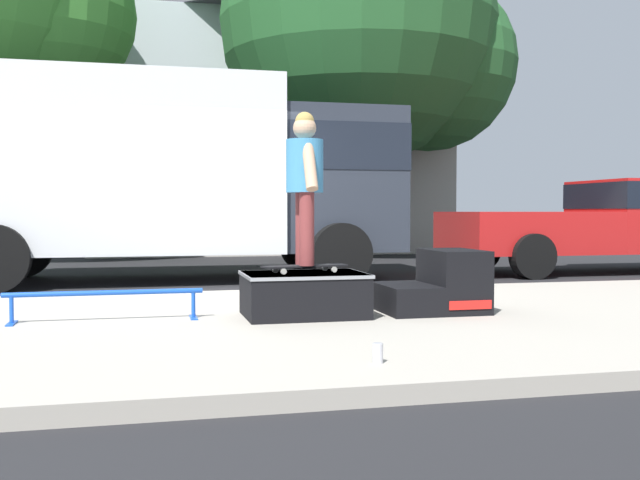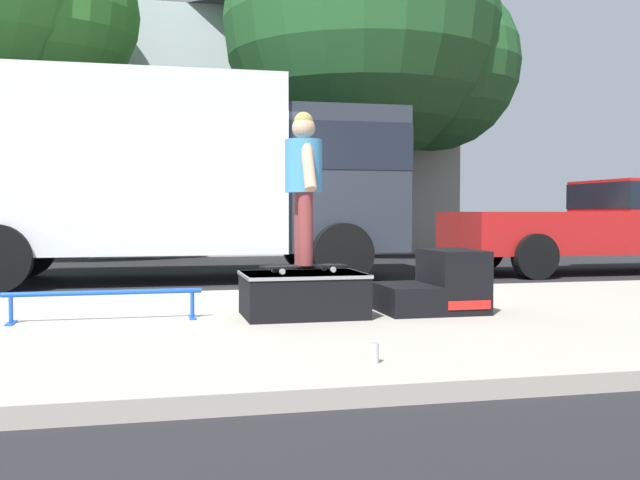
{
  "view_description": "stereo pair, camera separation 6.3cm",
  "coord_description": "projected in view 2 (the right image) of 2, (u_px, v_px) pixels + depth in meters",
  "views": [
    {
      "loc": [
        -1.0,
        -9.25,
        1.07
      ],
      "look_at": [
        0.83,
        -1.65,
        0.76
      ],
      "focal_mm": 41.12,
      "sensor_mm": 36.0,
      "label": 1
    },
    {
      "loc": [
        -0.94,
        -9.26,
        1.07
      ],
      "look_at": [
        0.83,
        -1.65,
        0.76
      ],
      "focal_mm": 41.12,
      "sensor_mm": 36.0,
      "label": 2
    }
  ],
  "objects": [
    {
      "name": "ground_plane",
      "position": [
        227.0,
        295.0,
        9.27
      ],
      "size": [
        140.0,
        140.0,
        0.0
      ],
      "primitive_type": "plane",
      "color": "black"
    },
    {
      "name": "sidewalk_slab",
      "position": [
        262.0,
        327.0,
        6.35
      ],
      "size": [
        50.0,
        5.0,
        0.12
      ],
      "primitive_type": "cube",
      "color": "#A8A093",
      "rests_on": "ground"
    },
    {
      "name": "skate_box",
      "position": [
        303.0,
        293.0,
        6.6
      ],
      "size": [
        1.09,
        0.81,
        0.39
      ],
      "color": "black",
      "rests_on": "sidewalk_slab"
    },
    {
      "name": "kicker_ramp",
      "position": [
        438.0,
        286.0,
        6.89
      ],
      "size": [
        0.93,
        0.76,
        0.58
      ],
      "color": "black",
      "rests_on": "sidewalk_slab"
    },
    {
      "name": "grind_rail",
      "position": [
        104.0,
        297.0,
        6.32
      ],
      "size": [
        1.67,
        0.28,
        0.27
      ],
      "color": "blue",
      "rests_on": "sidewalk_slab"
    },
    {
      "name": "skateboard",
      "position": [
        304.0,
        266.0,
        6.61
      ],
      "size": [
        0.8,
        0.37,
        0.07
      ],
      "color": "black",
      "rests_on": "skate_box"
    },
    {
      "name": "skater_kid",
      "position": [
        304.0,
        175.0,
        6.57
      ],
      "size": [
        0.33,
        0.71,
        1.38
      ],
      "color": "brown",
      "rests_on": "skateboard"
    },
    {
      "name": "soda_can",
      "position": [
        374.0,
        353.0,
        4.56
      ],
      "size": [
        0.07,
        0.07,
        0.13
      ],
      "color": "silver",
      "rests_on": "sidewalk_slab"
    },
    {
      "name": "box_truck",
      "position": [
        177.0,
        170.0,
        11.23
      ],
      "size": [
        6.91,
        2.63,
        3.05
      ],
      "color": "silver",
      "rests_on": "ground"
    },
    {
      "name": "pickup_truck_red",
      "position": [
        618.0,
        221.0,
        12.83
      ],
      "size": [
        5.7,
        2.09,
        1.61
      ],
      "color": "red",
      "rests_on": "ground"
    },
    {
      "name": "street_tree_main",
      "position": [
        376.0,
        34.0,
        16.52
      ],
      "size": [
        6.81,
        6.19,
        8.34
      ],
      "color": "brown",
      "rests_on": "ground"
    },
    {
      "name": "house_behind",
      "position": [
        259.0,
        103.0,
        21.41
      ],
      "size": [
        9.54,
        8.23,
        8.4
      ],
      "color": "silver",
      "rests_on": "ground"
    }
  ]
}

